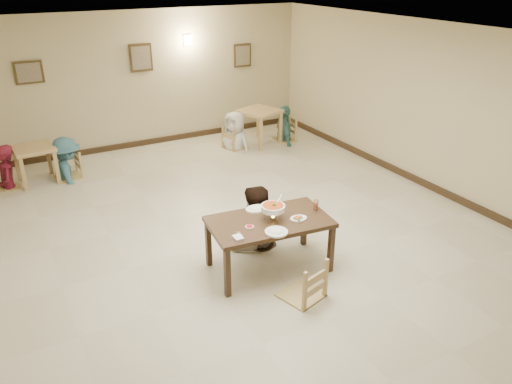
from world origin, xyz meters
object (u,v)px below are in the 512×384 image
chair_far (250,215)px  bg_diner_d (285,106)px  bg_diner_c (234,112)px  bg_chair_rr (285,120)px  bg_chair_lr (65,154)px  main_diner (254,187)px  bg_diner_b (63,138)px  drink_glass (316,205)px  bg_diner_a (0,146)px  bg_chair_rl (235,128)px  bg_chair_ll (5,166)px  main_table (269,225)px  curry_warmer (273,208)px  chair_near (302,261)px  bg_table_left (34,154)px  bg_table_right (260,116)px

chair_far → bg_diner_d: 4.84m
bg_diner_c → bg_chair_rr: bearing=60.9°
bg_chair_lr → bg_chair_rr: size_ratio=1.00×
main_diner → bg_diner_d: bearing=-137.5°
bg_diner_b → bg_diner_c: 3.68m
drink_glass → bg_diner_a: bearing=127.6°
bg_diner_d → bg_chair_rl: bearing=102.9°
bg_chair_ll → bg_diner_c: (4.77, -0.04, 0.40)m
main_table → curry_warmer: (0.05, -0.01, 0.25)m
chair_near → drink_glass: chair_near is taller
bg_diner_d → main_diner: bearing=159.9°
bg_diner_a → bg_diner_b: bearing=90.0°
bg_chair_lr → bg_diner_c: size_ratio=0.59×
bg_chair_rr → bg_diner_c: size_ratio=0.59×
chair_far → chair_near: chair_near is taller
bg_diner_a → bg_diner_c: bg_diner_c is taller
bg_table_left → bg_chair_rr: (5.50, -0.17, -0.08)m
main_table → bg_diner_c: bearing=75.1°
chair_near → chair_far: bearing=-109.1°
bg_chair_rr → bg_diner_d: size_ratio=0.60×
bg_table_left → bg_chair_rr: size_ratio=0.78×
main_table → bg_diner_c: size_ratio=1.00×
bg_chair_ll → bg_diner_a: bearing=0.0°
chair_far → bg_diner_b: bg_diner_b is taller
main_table → bg_table_right: (2.45, 4.67, -0.00)m
main_table → bg_chair_rr: (3.09, 4.60, -0.17)m
drink_glass → bg_chair_rr: 5.22m
curry_warmer → bg_chair_rl: (1.76, 4.70, -0.46)m
curry_warmer → bg_chair_lr: 5.12m
bg_chair_lr → bg_table_left: bearing=-101.2°
chair_far → bg_chair_rl: 4.24m
bg_chair_rr → bg_table_left: bearing=-82.0°
bg_diner_d → chair_far: bearing=159.0°
main_diner → bg_chair_rl: (1.67, 3.99, -0.46)m
main_table → bg_diner_a: 5.58m
chair_far → bg_chair_ll: (-3.08, 3.93, 0.02)m
bg_diner_c → bg_diner_d: (1.27, -0.09, -0.00)m
chair_near → bg_diner_c: bearing=-124.0°
bg_table_left → bg_chair_rl: 4.23m
chair_near → bg_diner_a: 6.26m
bg_table_right → bg_chair_rl: 0.67m
main_diner → curry_warmer: size_ratio=5.12×
main_diner → drink_glass: bearing=117.6°
main_diner → bg_chair_ll: (-3.10, 4.03, -0.47)m
main_diner → bg_chair_rr: main_diner is taller
drink_glass → bg_chair_rr: (2.37, 4.64, -0.32)m
bg_diner_c → main_diner: bearing=-47.7°
bg_table_right → chair_near: bearing=-114.0°
bg_chair_ll → bg_diner_c: bearing=-79.9°
main_diner → bg_diner_c: bearing=-123.2°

